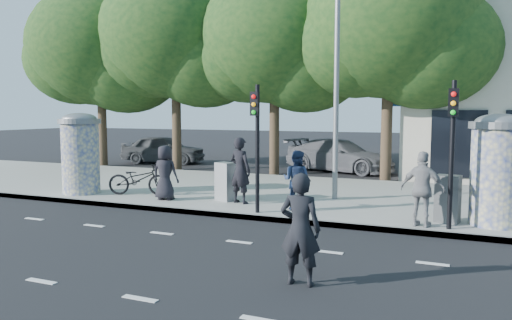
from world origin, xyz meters
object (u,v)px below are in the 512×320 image
at_px(ped_a, 165,173).
at_px(ped_e, 423,189).
at_px(man_road, 300,229).
at_px(ped_c, 296,180).
at_px(cabinet_left, 225,182).
at_px(traffic_pole_far, 452,139).
at_px(traffic_pole_near, 257,135).
at_px(car_left, 163,149).
at_px(ad_column_left, 80,151).
at_px(ped_b, 240,170).
at_px(street_lamp, 337,46).
at_px(cabinet_right, 448,199).
at_px(ad_column_right, 498,167).
at_px(bicycle, 139,179).
at_px(car_right, 339,156).

bearing_deg(ped_a, ped_e, 170.67).
distance_m(ped_a, man_road, 7.91).
xyz_separation_m(ped_c, cabinet_left, (-2.43, 0.50, -0.24)).
height_order(traffic_pole_far, man_road, traffic_pole_far).
distance_m(traffic_pole_far, ped_c, 4.25).
relative_size(ped_e, man_road, 0.95).
height_order(traffic_pole_near, car_left, traffic_pole_near).
bearing_deg(ad_column_left, ped_e, -3.44).
height_order(traffic_pole_far, ped_b, traffic_pole_far).
xyz_separation_m(man_road, cabinet_left, (-4.25, 5.77, -0.20)).
distance_m(street_lamp, cabinet_right, 5.65).
bearing_deg(ped_c, ad_column_right, -174.13).
bearing_deg(ad_column_left, cabinet_right, 0.23).
height_order(ped_a, bicycle, ped_a).
height_order(ad_column_right, car_right, ad_column_right).
bearing_deg(traffic_pole_far, ped_c, 167.99).
xyz_separation_m(ad_column_right, ped_a, (-9.14, -0.18, -0.55)).
height_order(traffic_pole_near, cabinet_left, traffic_pole_near).
bearing_deg(ped_b, ped_a, 24.85).
height_order(bicycle, car_left, car_left).
bearing_deg(car_left, cabinet_left, -149.69).
bearing_deg(cabinet_left, bicycle, -155.16).
bearing_deg(car_left, ped_a, -157.59).
bearing_deg(car_right, cabinet_left, -171.46).
distance_m(traffic_pole_far, ped_e, 1.33).
relative_size(cabinet_left, car_left, 0.26).
bearing_deg(street_lamp, ped_c, -105.84).
xyz_separation_m(ped_e, car_right, (-4.62, 11.03, -0.27)).
bearing_deg(ad_column_left, street_lamp, 14.94).
height_order(ped_b, car_left, ped_b).
bearing_deg(street_lamp, cabinet_right, -32.08).
xyz_separation_m(street_lamp, ped_b, (-2.39, -1.72, -3.67)).
distance_m(ad_column_right, car_left, 19.04).
relative_size(bicycle, cabinet_left, 1.70).
height_order(ad_column_right, cabinet_right, ad_column_right).
distance_m(ad_column_right, car_right, 11.95).
bearing_deg(car_left, street_lamp, -136.61).
relative_size(traffic_pole_far, ped_a, 2.03).
bearing_deg(street_lamp, ad_column_left, -165.06).
bearing_deg(man_road, cabinet_right, -114.25).
xyz_separation_m(cabinet_right, car_right, (-5.16, 10.33, 0.03)).
bearing_deg(man_road, ped_b, -59.07).
bearing_deg(traffic_pole_far, ad_column_right, 42.21).
bearing_deg(ped_e, ped_c, -0.40).
bearing_deg(street_lamp, car_left, 144.77).
bearing_deg(ad_column_right, traffic_pole_near, -171.11).
bearing_deg(traffic_pole_near, ped_c, 45.35).
bearing_deg(ad_column_left, cabinet_left, 7.26).
relative_size(ped_c, cabinet_left, 1.41).
bearing_deg(cabinet_left, ad_column_left, -151.56).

